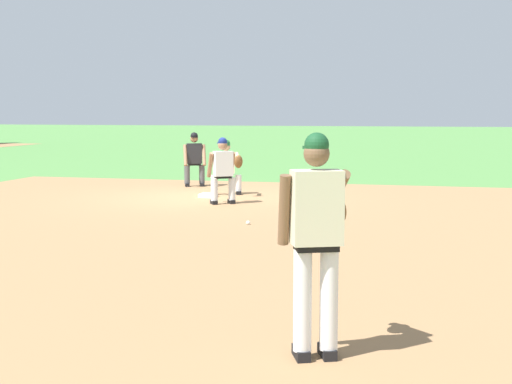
{
  "coord_description": "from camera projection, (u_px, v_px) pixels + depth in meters",
  "views": [
    {
      "loc": [
        -15.93,
        -5.07,
        2.03
      ],
      "look_at": [
        -7.22,
        -2.94,
        1.01
      ],
      "focal_mm": 50.0,
      "sensor_mm": 36.0,
      "label": 1
    }
  ],
  "objects": [
    {
      "name": "baseball",
      "position": [
        248.0,
        223.0,
        12.75
      ],
      "size": [
        0.07,
        0.07,
        0.07
      ],
      "primitive_type": "sphere",
      "color": "white",
      "rests_on": "ground"
    },
    {
      "name": "umpire",
      "position": [
        194.0,
        157.0,
        19.15
      ],
      "size": [
        0.59,
        0.67,
        1.46
      ],
      "color": "black",
      "rests_on": "ground"
    },
    {
      "name": "first_baseman",
      "position": [
        227.0,
        165.0,
        17.2
      ],
      "size": [
        0.85,
        0.94,
        1.34
      ],
      "color": "black",
      "rests_on": "ground"
    },
    {
      "name": "first_base_bag",
      "position": [
        208.0,
        196.0,
        16.79
      ],
      "size": [
        0.38,
        0.38,
        0.09
      ],
      "primitive_type": "cube",
      "color": "white",
      "rests_on": "ground"
    },
    {
      "name": "ground_plane",
      "position": [
        208.0,
        197.0,
        16.8
      ],
      "size": [
        160.0,
        160.0,
        0.0
      ],
      "primitive_type": "plane",
      "color": "#518942"
    },
    {
      "name": "pitcher",
      "position": [
        317.0,
        231.0,
        5.77
      ],
      "size": [
        0.82,
        0.6,
        1.86
      ],
      "color": "black",
      "rests_on": "ground"
    },
    {
      "name": "infield_dirt_patch",
      "position": [
        236.0,
        239.0,
        11.32
      ],
      "size": [
        18.0,
        18.0,
        0.01
      ],
      "primitive_type": "cube",
      "color": "#9E754C",
      "rests_on": "ground"
    },
    {
      "name": "baserunner",
      "position": [
        223.0,
        168.0,
        15.5
      ],
      "size": [
        0.63,
        0.68,
        1.46
      ],
      "color": "black",
      "rests_on": "ground"
    }
  ]
}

